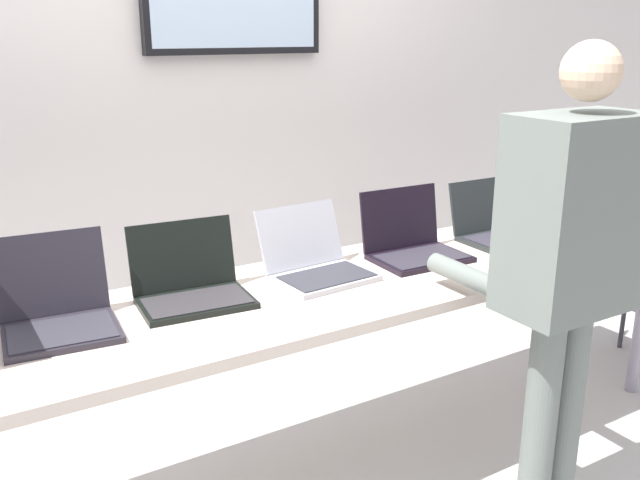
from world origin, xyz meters
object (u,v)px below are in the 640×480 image
object	(u,v)px
laptop_station_3	(412,243)
coffee_mug	(540,255)
laptop_station_1	(191,284)
laptop_station_4	(496,226)
laptop_station_0	(58,310)
workbench	(326,297)
laptop_station_5	(565,212)
person	(569,250)
laptop_station_2	(315,262)

from	to	relation	value
laptop_station_3	coffee_mug	size ratio (longest dim) A/B	4.40
laptop_station_1	laptop_station_4	bearing A→B (deg)	-0.41
laptop_station_0	laptop_station_3	world-z (taller)	laptop_station_0
workbench	laptop_station_1	distance (m)	0.49
laptop_station_0	laptop_station_5	size ratio (longest dim) A/B	0.94
laptop_station_4	person	xyz separation A→B (m)	(-0.43, -0.72, 0.16)
laptop_station_2	person	world-z (taller)	person
laptop_station_1	laptop_station_4	xyz separation A→B (m)	(1.41, -0.01, -0.00)
laptop_station_5	laptop_station_3	bearing A→B (deg)	-178.91
laptop_station_4	laptop_station_5	world-z (taller)	laptop_station_5
laptop_station_1	laptop_station_2	distance (m)	0.48
person	coffee_mug	distance (m)	0.51
laptop_station_0	coffee_mug	distance (m)	1.76
workbench	laptop_station_3	xyz separation A→B (m)	(0.46, 0.09, 0.11)
laptop_station_0	laptop_station_5	world-z (taller)	laptop_station_0
coffee_mug	laptop_station_4	bearing A→B (deg)	71.28
workbench	coffee_mug	distance (m)	0.86
laptop_station_4	laptop_station_2	bearing A→B (deg)	-179.72
laptop_station_0	laptop_station_2	bearing A→B (deg)	-0.11
laptop_station_1	coffee_mug	bearing A→B (deg)	-15.79
laptop_station_2	laptop_station_4	world-z (taller)	same
laptop_station_0	laptop_station_2	xyz separation A→B (m)	(0.91, -0.00, -0.01)
workbench	laptop_station_5	distance (m)	1.40
laptop_station_3	laptop_station_1	bearing A→B (deg)	178.56
laptop_station_4	coffee_mug	xyz separation A→B (m)	(-0.12, -0.35, -0.01)
laptop_station_4	coffee_mug	world-z (taller)	laptop_station_4
laptop_station_3	person	distance (m)	0.73
laptop_station_3	person	xyz separation A→B (m)	(0.05, -0.71, 0.16)
coffee_mug	laptop_station_1	bearing A→B (deg)	164.21
laptop_station_2	laptop_station_0	bearing A→B (deg)	179.89
laptop_station_1	laptop_station_2	xyz separation A→B (m)	(0.48, -0.01, -0.00)
laptop_station_3	laptop_station_5	size ratio (longest dim) A/B	0.98
laptop_station_1	laptop_station_3	bearing A→B (deg)	-1.44
laptop_station_0	person	distance (m)	1.59
laptop_station_2	laptop_station_3	xyz separation A→B (m)	(0.45, -0.01, 0.00)
workbench	laptop_station_5	world-z (taller)	laptop_station_5
laptop_station_2	coffee_mug	size ratio (longest dim) A/B	4.27
laptop_station_1	workbench	bearing A→B (deg)	-13.76
laptop_station_1	laptop_station_5	size ratio (longest dim) A/B	1.02
laptop_station_0	laptop_station_3	bearing A→B (deg)	-0.44
laptop_station_1	laptop_station_2	size ratio (longest dim) A/B	1.06
workbench	coffee_mug	xyz separation A→B (m)	(0.82, -0.25, 0.09)
workbench	laptop_station_1	world-z (taller)	laptop_station_1
laptop_station_5	person	bearing A→B (deg)	-140.33
workbench	laptop_station_2	world-z (taller)	laptop_station_2
laptop_station_0	laptop_station_4	world-z (taller)	laptop_station_0
laptop_station_0	person	bearing A→B (deg)	-27.15
laptop_station_4	person	bearing A→B (deg)	-120.78
laptop_station_3	coffee_mug	bearing A→B (deg)	-43.67
laptop_station_4	laptop_station_1	bearing A→B (deg)	179.59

